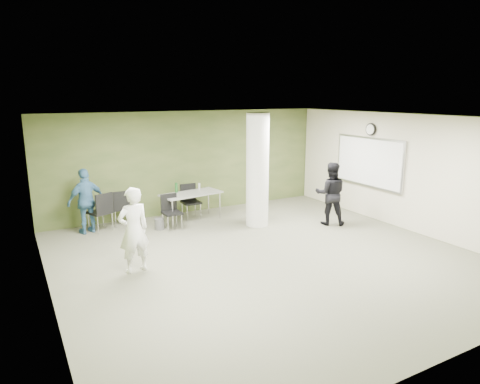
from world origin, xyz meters
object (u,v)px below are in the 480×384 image
woman_white (134,230)px  man_black (331,194)px  man_blue (86,201)px  folding_table (191,195)px  chair_back_left (102,209)px

woman_white → man_black: (5.15, 0.57, -0.01)m
man_blue → folding_table: bearing=158.1°
folding_table → man_blue: bearing=165.5°
folding_table → chair_back_left: 2.23m
chair_back_left → man_black: bearing=135.4°
folding_table → man_black: (2.97, -1.98, 0.10)m
chair_back_left → man_blue: bearing=-35.8°
folding_table → man_black: size_ratio=1.04×
woman_white → man_black: bearing=177.8°
folding_table → woman_white: (-2.18, -2.55, 0.11)m
chair_back_left → woman_white: size_ratio=0.60×
chair_back_left → folding_table: bearing=153.3°
woman_white → man_blue: (-0.36, 2.81, -0.03)m
folding_table → chair_back_left: bearing=166.6°
folding_table → man_blue: size_ratio=1.06×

